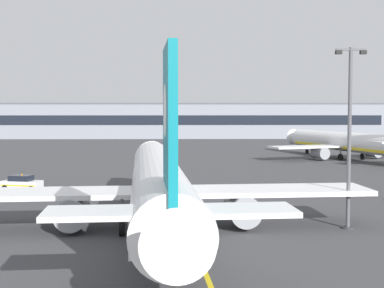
{
  "coord_description": "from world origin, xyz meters",
  "views": [
    {
      "loc": [
        0.89,
        -31.75,
        8.84
      ],
      "look_at": [
        1.81,
        8.87,
        6.24
      ],
      "focal_mm": 51.43,
      "sensor_mm": 36.0,
      "label": 1
    }
  ],
  "objects_px": {
    "airliner_background": "(346,142)",
    "apron_lamp_post": "(349,135)",
    "safety_cone_by_nose_gear": "(175,194)",
    "airliner_foreground": "(158,184)",
    "service_car_nearest": "(22,183)"
  },
  "relations": [
    {
      "from": "airliner_background",
      "to": "apron_lamp_post",
      "type": "height_order",
      "value": "apron_lamp_post"
    },
    {
      "from": "apron_lamp_post",
      "to": "safety_cone_by_nose_gear",
      "type": "bearing_deg",
      "value": 130.25
    },
    {
      "from": "airliner_foreground",
      "to": "airliner_background",
      "type": "relative_size",
      "value": 1.17
    },
    {
      "from": "airliner_foreground",
      "to": "service_car_nearest",
      "type": "bearing_deg",
      "value": 128.28
    },
    {
      "from": "airliner_foreground",
      "to": "airliner_background",
      "type": "xyz_separation_m",
      "value": [
        30.86,
        55.59,
        -0.4
      ]
    },
    {
      "from": "airliner_foreground",
      "to": "safety_cone_by_nose_gear",
      "type": "distance_m",
      "value": 15.53
    },
    {
      "from": "airliner_foreground",
      "to": "apron_lamp_post",
      "type": "xyz_separation_m",
      "value": [
        14.02,
        -0.05,
        3.59
      ]
    },
    {
      "from": "airliner_background",
      "to": "apron_lamp_post",
      "type": "relative_size",
      "value": 2.67
    },
    {
      "from": "airliner_foreground",
      "to": "apron_lamp_post",
      "type": "bearing_deg",
      "value": -0.22
    },
    {
      "from": "service_car_nearest",
      "to": "safety_cone_by_nose_gear",
      "type": "bearing_deg",
      "value": -15.46
    },
    {
      "from": "airliner_foreground",
      "to": "apron_lamp_post",
      "type": "relative_size",
      "value": 3.12
    },
    {
      "from": "airliner_background",
      "to": "safety_cone_by_nose_gear",
      "type": "height_order",
      "value": "airliner_background"
    },
    {
      "from": "safety_cone_by_nose_gear",
      "to": "airliner_background",
      "type": "bearing_deg",
      "value": 53.67
    },
    {
      "from": "apron_lamp_post",
      "to": "safety_cone_by_nose_gear",
      "type": "distance_m",
      "value": 21.04
    },
    {
      "from": "airliner_foreground",
      "to": "safety_cone_by_nose_gear",
      "type": "bearing_deg",
      "value": 85.73
    }
  ]
}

